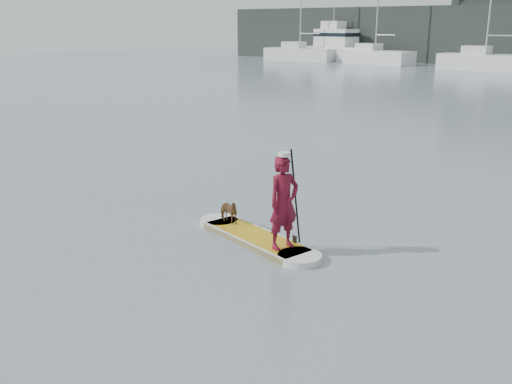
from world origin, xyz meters
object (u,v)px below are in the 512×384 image
Objects in this scene: dog at (228,211)px; motor_yacht_b at (339,46)px; sailboat_a at (299,53)px; paddler at (284,203)px; sailboat_b at (374,55)px; sailboat_c at (484,61)px; paddleboard at (256,238)px.

dog is 57.68m from motor_yacht_b.
motor_yacht_b is at bearing 34.74° from sailboat_a.
dog is at bearing -60.88° from sailboat_a.
sailboat_b is (-22.98, 49.28, -0.09)m from paddler.
sailboat_a is 21.44m from sailboat_c.
paddleboard is 0.35× the size of motor_yacht_b.
sailboat_a is at bearing 42.44° from dog.
paddleboard is at bearing 93.53° from paddler.
motor_yacht_b reaches higher than paddleboard.
sailboat_b reaches higher than sailboat_c.
paddleboard is 53.89m from sailboat_b.
sailboat_a is (-30.51, 48.19, 0.48)m from dog.
paddler is 0.15× the size of sailboat_c.
paddleboard is at bearing -49.68° from motor_yacht_b.
dog reaches higher than paddleboard.
paddler reaches higher than paddleboard.
motor_yacht_b is at bearing 37.94° from dog.
paddleboard is 57.72m from sailboat_a.
sailboat_b is (9.22, 0.69, 0.04)m from sailboat_a.
paddleboard is 58.30m from motor_yacht_b.
motor_yacht_b is at bearing 167.08° from sailboat_c.
sailboat_a reaches higher than motor_yacht_b.
sailboat_a is 0.95× the size of sailboat_b.
paddler reaches higher than dog.
sailboat_c is (-9.13, 46.58, 0.49)m from dog.
sailboat_c is (-10.04, 46.79, 0.80)m from paddleboard.
sailboat_c reaches higher than motor_yacht_b.
paddleboard is 0.99m from dog.
sailboat_b is at bearing 1.03° from sailboat_a.
sailboat_a reaches higher than sailboat_c.
sailboat_b reaches higher than paddler.
sailboat_a is at bearing -164.28° from sailboat_b.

